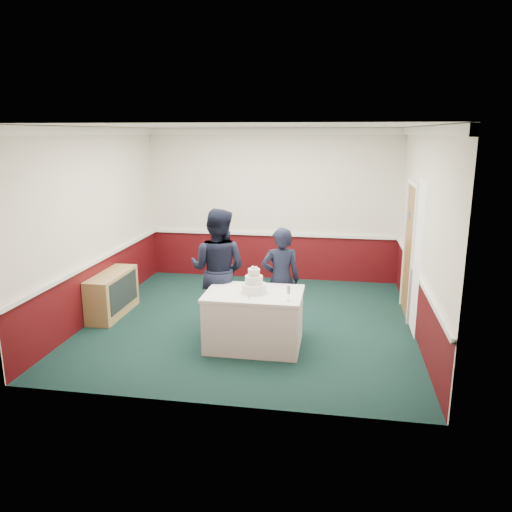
% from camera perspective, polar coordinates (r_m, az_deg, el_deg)
% --- Properties ---
extents(ground, '(5.00, 5.00, 0.00)m').
position_cam_1_polar(ground, '(7.95, -0.65, -7.51)').
color(ground, '#14302B').
rests_on(ground, ground).
extents(room_shell, '(5.00, 5.00, 3.00)m').
position_cam_1_polar(room_shell, '(8.05, 0.64, 7.21)').
color(room_shell, silver).
rests_on(room_shell, ground).
extents(sideboard, '(0.41, 1.20, 0.70)m').
position_cam_1_polar(sideboard, '(8.48, -16.09, -4.19)').
color(sideboard, '#9C7E4B').
rests_on(sideboard, ground).
extents(cake_table, '(1.32, 0.92, 0.79)m').
position_cam_1_polar(cake_table, '(6.95, -0.23, -7.20)').
color(cake_table, white).
rests_on(cake_table, ground).
extents(wedding_cake, '(0.35, 0.35, 0.36)m').
position_cam_1_polar(wedding_cake, '(6.79, -0.23, -3.27)').
color(wedding_cake, white).
rests_on(wedding_cake, cake_table).
extents(cake_knife, '(0.04, 0.22, 0.00)m').
position_cam_1_polar(cake_knife, '(6.64, -0.78, -4.65)').
color(cake_knife, silver).
rests_on(cake_knife, cake_table).
extents(champagne_flute, '(0.05, 0.05, 0.21)m').
position_cam_1_polar(champagne_flute, '(6.45, 3.74, -3.97)').
color(champagne_flute, silver).
rests_on(champagne_flute, cake_table).
extents(person_man, '(0.99, 0.83, 1.84)m').
position_cam_1_polar(person_man, '(7.47, -4.38, -1.54)').
color(person_man, black).
rests_on(person_man, ground).
extents(person_woman, '(0.66, 0.51, 1.59)m').
position_cam_1_polar(person_woman, '(7.35, 2.85, -2.79)').
color(person_woman, black).
rests_on(person_woman, ground).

